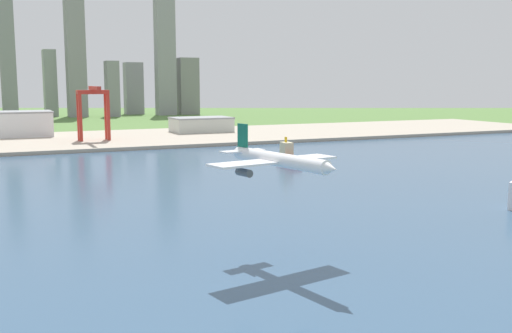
# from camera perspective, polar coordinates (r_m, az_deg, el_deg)

# --- Properties ---
(ground_plane) EXTENTS (2400.00, 2400.00, 0.00)m
(ground_plane) POSITION_cam_1_polar(r_m,az_deg,el_deg) (266.55, -11.94, -1.51)
(ground_plane) COLOR #537B3A
(water_bay) EXTENTS (840.00, 360.00, 0.15)m
(water_bay) POSITION_cam_1_polar(r_m,az_deg,el_deg) (209.33, -8.33, -4.01)
(water_bay) COLOR #385675
(water_bay) RESTS_ON ground
(industrial_pier) EXTENTS (840.00, 140.00, 2.50)m
(industrial_pier) POSITION_cam_1_polar(r_m,az_deg,el_deg) (452.37, -17.23, 2.34)
(industrial_pier) COLOR #ACA08D
(industrial_pier) RESTS_ON ground
(airplane_landing) EXTENTS (34.32, 37.55, 10.85)m
(airplane_landing) POSITION_cam_1_polar(r_m,az_deg,el_deg) (141.27, 2.14, 0.61)
(airplane_landing) COLOR white
(tugboat_small) EXTENTS (8.36, 23.60, 13.98)m
(tugboat_small) POSITION_cam_1_polar(r_m,az_deg,el_deg) (320.94, 3.04, 1.01)
(tugboat_small) COLOR #B22D1E
(tugboat_small) RESTS_ON water_bay
(port_crane_red) EXTENTS (21.44, 35.77, 37.96)m
(port_crane_red) POSITION_cam_1_polar(r_m,az_deg,el_deg) (435.22, -15.21, 5.91)
(port_crane_red) COLOR #B72D23
(port_crane_red) RESTS_ON industrial_pier
(warehouse_main) EXTENTS (47.62, 32.94, 18.98)m
(warehouse_main) POSITION_cam_1_polar(r_m,az_deg,el_deg) (488.15, -21.60, 3.80)
(warehouse_main) COLOR white
(warehouse_main) RESTS_ON industrial_pier
(warehouse_annex) EXTENTS (47.95, 30.57, 12.14)m
(warehouse_annex) POSITION_cam_1_polar(r_m,az_deg,el_deg) (496.49, -5.23, 4.00)
(warehouse_annex) COLOR silver
(warehouse_annex) RESTS_ON industrial_pier
(distant_skyline) EXTENTS (383.62, 75.63, 159.13)m
(distant_skyline) POSITION_cam_1_polar(r_m,az_deg,el_deg) (780.39, -16.90, 8.72)
(distant_skyline) COLOR gray
(distant_skyline) RESTS_ON ground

